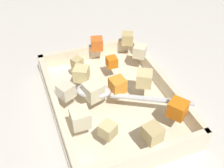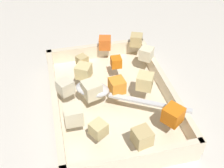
{
  "view_description": "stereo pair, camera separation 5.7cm",
  "coord_description": "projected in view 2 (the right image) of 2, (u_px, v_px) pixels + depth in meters",
  "views": [
    {
      "loc": [
        0.41,
        -0.15,
        0.44
      ],
      "look_at": [
        0.01,
        0.0,
        0.06
      ],
      "focal_mm": 44.64,
      "sensor_mm": 36.0,
      "label": 1
    },
    {
      "loc": [
        0.43,
        -0.1,
        0.44
      ],
      "look_at": [
        0.01,
        0.0,
        0.06
      ],
      "focal_mm": 44.64,
      "sensor_mm": 36.0,
      "label": 2
    }
  ],
  "objects": [
    {
      "name": "potato_chunk_corner_se",
      "position": [
        99.0,
        129.0,
        0.48
      ],
      "size": [
        0.03,
        0.03,
        0.03
      ],
      "primitive_type": "cube",
      "rotation": [
        0.0,
        0.0,
        0.53
      ],
      "color": "#E0CC89",
      "rests_on": "baking_dish"
    },
    {
      "name": "potato_chunk_under_handle",
      "position": [
        142.0,
        137.0,
        0.46
      ],
      "size": [
        0.04,
        0.04,
        0.03
      ],
      "primitive_type": "cube",
      "rotation": [
        0.0,
        0.0,
        0.22
      ],
      "color": "tan",
      "rests_on": "baking_dish"
    },
    {
      "name": "carrot_chunk_corner_nw",
      "position": [
        116.0,
        62.0,
        0.63
      ],
      "size": [
        0.02,
        0.02,
        0.02
      ],
      "primitive_type": "cube",
      "rotation": [
        0.0,
        0.0,
        3.11
      ],
      "color": "orange",
      "rests_on": "baking_dish"
    },
    {
      "name": "ground_plane",
      "position": [
        110.0,
        102.0,
        0.62
      ],
      "size": [
        4.0,
        4.0,
        0.0
      ],
      "primitive_type": "plane",
      "color": "beige"
    },
    {
      "name": "potato_chunk_center",
      "position": [
        145.0,
        81.0,
        0.57
      ],
      "size": [
        0.04,
        0.04,
        0.03
      ],
      "primitive_type": "cube",
      "rotation": [
        0.0,
        0.0,
        4.2
      ],
      "color": "#E0CC89",
      "rests_on": "baking_dish"
    },
    {
      "name": "potato_chunk_heap_top",
      "position": [
        146.0,
        53.0,
        0.65
      ],
      "size": [
        0.04,
        0.04,
        0.03
      ],
      "primitive_type": "cube",
      "rotation": [
        0.0,
        0.0,
        2.47
      ],
      "color": "beige",
      "rests_on": "baking_dish"
    },
    {
      "name": "carrot_chunk_near_spoon",
      "position": [
        117.0,
        86.0,
        0.56
      ],
      "size": [
        0.03,
        0.03,
        0.03
      ],
      "primitive_type": "cube",
      "rotation": [
        0.0,
        0.0,
        3.27
      ],
      "color": "orange",
      "rests_on": "baking_dish"
    },
    {
      "name": "potato_chunk_far_left",
      "position": [
        74.0,
        114.0,
        0.5
      ],
      "size": [
        0.03,
        0.03,
        0.03
      ],
      "primitive_type": "cube",
      "rotation": [
        0.0,
        0.0,
        1.56
      ],
      "color": "beige",
      "rests_on": "baking_dish"
    },
    {
      "name": "potato_chunk_near_right",
      "position": [
        84.0,
        71.0,
        0.6
      ],
      "size": [
        0.04,
        0.04,
        0.03
      ],
      "primitive_type": "cube",
      "rotation": [
        0.0,
        0.0,
        2.62
      ],
      "color": "#E0CC89",
      "rests_on": "baking_dish"
    },
    {
      "name": "carrot_chunk_back_center",
      "position": [
        173.0,
        115.0,
        0.5
      ],
      "size": [
        0.04,
        0.04,
        0.03
      ],
      "primitive_type": "cube",
      "rotation": [
        0.0,
        0.0,
        0.61
      ],
      "color": "orange",
      "rests_on": "baking_dish"
    },
    {
      "name": "baking_dish",
      "position": [
        112.0,
        100.0,
        0.6
      ],
      "size": [
        0.35,
        0.25,
        0.05
      ],
      "color": "beige",
      "rests_on": "ground_plane"
    },
    {
      "name": "potato_chunk_rim_edge",
      "position": [
        82.0,
        60.0,
        0.63
      ],
      "size": [
        0.03,
        0.03,
        0.02
      ],
      "primitive_type": "cube",
      "rotation": [
        0.0,
        0.0,
        5.2
      ],
      "color": "tan",
      "rests_on": "baking_dish"
    },
    {
      "name": "potato_chunk_mid_left",
      "position": [
        92.0,
        89.0,
        0.55
      ],
      "size": [
        0.04,
        0.04,
        0.03
      ],
      "primitive_type": "cube",
      "rotation": [
        0.0,
        0.0,
        1.86
      ],
      "color": "beige",
      "rests_on": "baking_dish"
    },
    {
      "name": "parsnip_chunk_mid_right",
      "position": [
        65.0,
        86.0,
        0.56
      ],
      "size": [
        0.04,
        0.04,
        0.03
      ],
      "primitive_type": "cube",
      "rotation": [
        0.0,
        0.0,
        3.59
      ],
      "color": "beige",
      "rests_on": "baking_dish"
    },
    {
      "name": "serving_spoon",
      "position": [
        99.0,
        90.0,
        0.56
      ],
      "size": [
        0.14,
        0.22,
        0.02
      ],
      "rotation": [
        0.0,
        0.0,
        1.05
      ],
      "color": "silver",
      "rests_on": "baking_dish"
    },
    {
      "name": "carrot_chunk_corner_ne",
      "position": [
        105.0,
        43.0,
        0.68
      ],
      "size": [
        0.03,
        0.03,
        0.03
      ],
      "primitive_type": "cube",
      "rotation": [
        0.0,
        0.0,
        6.03
      ],
      "color": "orange",
      "rests_on": "baking_dish"
    },
    {
      "name": "potato_chunk_far_right",
      "position": [
        136.0,
        40.0,
        0.69
      ],
      "size": [
        0.04,
        0.04,
        0.03
      ],
      "primitive_type": "cube",
      "rotation": [
        0.0,
        0.0,
        4.3
      ],
      "color": "tan",
      "rests_on": "baking_dish"
    }
  ]
}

